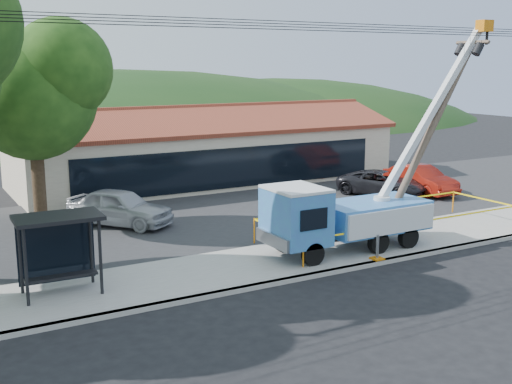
{
  "coord_description": "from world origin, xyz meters",
  "views": [
    {
      "loc": [
        -12.15,
        -14.83,
        7.09
      ],
      "look_at": [
        -0.91,
        5.0,
        2.48
      ],
      "focal_mm": 45.0,
      "sensor_mm": 36.0,
      "label": 1
    }
  ],
  "objects_px": {
    "utility_truck": "(344,213)",
    "car_silver": "(121,227)",
    "leaning_pole": "(434,122)",
    "car_dark": "(381,197)",
    "car_red": "(420,195)",
    "bus_shelter": "(58,235)"
  },
  "relations": [
    {
      "from": "car_red",
      "to": "bus_shelter",
      "type": "bearing_deg",
      "value": -162.85
    },
    {
      "from": "leaning_pole",
      "to": "car_dark",
      "type": "bearing_deg",
      "value": 62.67
    },
    {
      "from": "leaning_pole",
      "to": "car_silver",
      "type": "distance_m",
      "value": 13.99
    },
    {
      "from": "car_silver",
      "to": "car_red",
      "type": "xyz_separation_m",
      "value": [
        16.51,
        -1.15,
        0.0
      ]
    },
    {
      "from": "utility_truck",
      "to": "car_red",
      "type": "distance_m",
      "value": 12.55
    },
    {
      "from": "utility_truck",
      "to": "bus_shelter",
      "type": "distance_m",
      "value": 10.36
    },
    {
      "from": "leaning_pole",
      "to": "bus_shelter",
      "type": "distance_m",
      "value": 14.98
    },
    {
      "from": "utility_truck",
      "to": "car_silver",
      "type": "xyz_separation_m",
      "value": [
        -6.11,
        7.99,
        -1.58
      ]
    },
    {
      "from": "utility_truck",
      "to": "car_silver",
      "type": "height_order",
      "value": "utility_truck"
    },
    {
      "from": "utility_truck",
      "to": "bus_shelter",
      "type": "relative_size",
      "value": 3.87
    },
    {
      "from": "leaning_pole",
      "to": "bus_shelter",
      "type": "xyz_separation_m",
      "value": [
        -14.7,
        0.64,
        -2.81
      ]
    },
    {
      "from": "leaning_pole",
      "to": "car_dark",
      "type": "xyz_separation_m",
      "value": [
        3.81,
        7.38,
        -4.76
      ]
    },
    {
      "from": "bus_shelter",
      "to": "car_dark",
      "type": "xyz_separation_m",
      "value": [
        18.51,
        6.74,
        -1.95
      ]
    },
    {
      "from": "utility_truck",
      "to": "leaning_pole",
      "type": "bearing_deg",
      "value": 0.39
    },
    {
      "from": "car_red",
      "to": "leaning_pole",
      "type": "bearing_deg",
      "value": -130.97
    },
    {
      "from": "utility_truck",
      "to": "bus_shelter",
      "type": "xyz_separation_m",
      "value": [
        -10.33,
        0.67,
        0.37
      ]
    },
    {
      "from": "car_red",
      "to": "car_dark",
      "type": "xyz_separation_m",
      "value": [
        -2.23,
        0.56,
        0.0
      ]
    },
    {
      "from": "bus_shelter",
      "to": "leaning_pole",
      "type": "bearing_deg",
      "value": -0.48
    },
    {
      "from": "utility_truck",
      "to": "car_red",
      "type": "height_order",
      "value": "utility_truck"
    },
    {
      "from": "leaning_pole",
      "to": "car_red",
      "type": "relative_size",
      "value": 1.88
    },
    {
      "from": "leaning_pole",
      "to": "car_silver",
      "type": "bearing_deg",
      "value": 142.75
    },
    {
      "from": "leaning_pole",
      "to": "utility_truck",
      "type": "bearing_deg",
      "value": -179.61
    }
  ]
}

